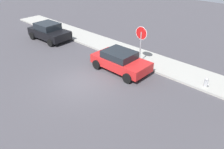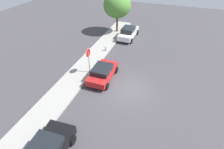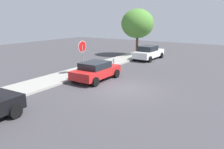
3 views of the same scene
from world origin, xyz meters
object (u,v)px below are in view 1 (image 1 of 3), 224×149
(parked_car_red, at_px, (120,61))
(stop_sign, at_px, (141,39))
(fire_hydrant, at_px, (206,83))
(parked_car_black, at_px, (49,32))

(parked_car_red, bearing_deg, stop_sign, 75.39)
(stop_sign, xyz_separation_m, fire_hydrant, (4.68, 0.12, -1.56))
(parked_car_red, relative_size, parked_car_black, 0.97)
(parked_car_black, distance_m, fire_hydrant, 13.72)
(stop_sign, bearing_deg, fire_hydrant, 1.43)
(fire_hydrant, bearing_deg, parked_car_red, -161.58)
(parked_car_red, bearing_deg, parked_car_black, 179.67)
(parked_car_red, distance_m, parked_car_black, 8.52)
(stop_sign, distance_m, parked_car_red, 2.03)
(stop_sign, height_order, parked_car_black, stop_sign)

